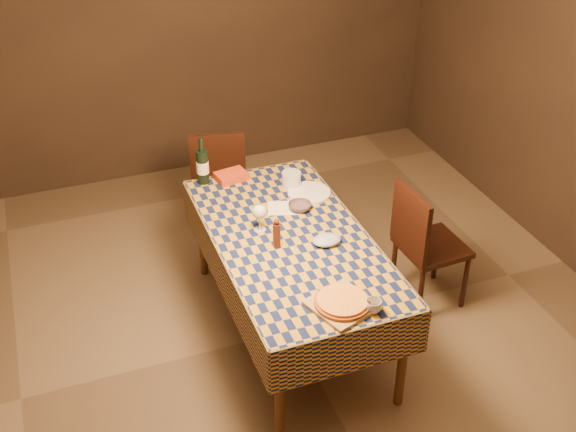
{
  "coord_description": "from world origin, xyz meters",
  "views": [
    {
      "loc": [
        -1.31,
        -3.45,
        3.33
      ],
      "look_at": [
        0.0,
        0.05,
        0.9
      ],
      "focal_mm": 45.0,
      "sensor_mm": 36.0,
      "label": 1
    }
  ],
  "objects_px": {
    "pizza": "(342,301)",
    "bowl": "(300,207)",
    "white_plate": "(309,193)",
    "dining_table": "(291,248)",
    "cutting_board": "(342,305)",
    "chair_far": "(218,174)",
    "wine_bottle": "(203,166)",
    "chair_right": "(423,241)"
  },
  "relations": [
    {
      "from": "wine_bottle",
      "to": "chair_right",
      "type": "height_order",
      "value": "wine_bottle"
    },
    {
      "from": "white_plate",
      "to": "dining_table",
      "type": "bearing_deg",
      "value": -124.03
    },
    {
      "from": "dining_table",
      "to": "cutting_board",
      "type": "xyz_separation_m",
      "value": [
        0.03,
        -0.72,
        0.09
      ]
    },
    {
      "from": "pizza",
      "to": "chair_far",
      "type": "relative_size",
      "value": 0.41
    },
    {
      "from": "wine_bottle",
      "to": "chair_far",
      "type": "distance_m",
      "value": 0.66
    },
    {
      "from": "bowl",
      "to": "chair_right",
      "type": "xyz_separation_m",
      "value": [
        0.78,
        -0.3,
        -0.27
      ]
    },
    {
      "from": "dining_table",
      "to": "wine_bottle",
      "type": "xyz_separation_m",
      "value": [
        -0.33,
        0.86,
        0.21
      ]
    },
    {
      "from": "cutting_board",
      "to": "chair_right",
      "type": "distance_m",
      "value": 1.19
    },
    {
      "from": "dining_table",
      "to": "white_plate",
      "type": "distance_m",
      "value": 0.55
    },
    {
      "from": "pizza",
      "to": "white_plate",
      "type": "xyz_separation_m",
      "value": [
        0.27,
        1.16,
        -0.03
      ]
    },
    {
      "from": "chair_right",
      "to": "dining_table",
      "type": "bearing_deg",
      "value": 179.03
    },
    {
      "from": "chair_far",
      "to": "chair_right",
      "type": "xyz_separation_m",
      "value": [
        1.05,
        -1.37,
        0.0
      ]
    },
    {
      "from": "cutting_board",
      "to": "pizza",
      "type": "distance_m",
      "value": 0.02
    },
    {
      "from": "white_plate",
      "to": "chair_right",
      "type": "relative_size",
      "value": 0.32
    },
    {
      "from": "bowl",
      "to": "dining_table",
      "type": "bearing_deg",
      "value": -121.06
    },
    {
      "from": "bowl",
      "to": "chair_right",
      "type": "bearing_deg",
      "value": -20.82
    },
    {
      "from": "white_plate",
      "to": "cutting_board",
      "type": "bearing_deg",
      "value": -103.29
    },
    {
      "from": "white_plate",
      "to": "chair_right",
      "type": "height_order",
      "value": "chair_right"
    },
    {
      "from": "cutting_board",
      "to": "white_plate",
      "type": "height_order",
      "value": "cutting_board"
    },
    {
      "from": "wine_bottle",
      "to": "white_plate",
      "type": "bearing_deg",
      "value": -32.77
    },
    {
      "from": "pizza",
      "to": "wine_bottle",
      "type": "bearing_deg",
      "value": 102.87
    },
    {
      "from": "chair_far",
      "to": "chair_right",
      "type": "height_order",
      "value": "same"
    },
    {
      "from": "chair_far",
      "to": "bowl",
      "type": "bearing_deg",
      "value": -75.9
    },
    {
      "from": "cutting_board",
      "to": "pizza",
      "type": "relative_size",
      "value": 0.83
    },
    {
      "from": "white_plate",
      "to": "chair_far",
      "type": "distance_m",
      "value": 1.02
    },
    {
      "from": "cutting_board",
      "to": "chair_far",
      "type": "relative_size",
      "value": 0.34
    },
    {
      "from": "pizza",
      "to": "wine_bottle",
      "type": "relative_size",
      "value": 1.1
    },
    {
      "from": "chair_far",
      "to": "chair_right",
      "type": "bearing_deg",
      "value": -52.42
    },
    {
      "from": "pizza",
      "to": "white_plate",
      "type": "bearing_deg",
      "value": 76.71
    },
    {
      "from": "wine_bottle",
      "to": "chair_far",
      "type": "height_order",
      "value": "wine_bottle"
    },
    {
      "from": "chair_far",
      "to": "chair_right",
      "type": "distance_m",
      "value": 1.73
    },
    {
      "from": "wine_bottle",
      "to": "bowl",
      "type": "bearing_deg",
      "value": -48.89
    },
    {
      "from": "pizza",
      "to": "bowl",
      "type": "distance_m",
      "value": 1.01
    },
    {
      "from": "cutting_board",
      "to": "chair_right",
      "type": "relative_size",
      "value": 0.34
    },
    {
      "from": "dining_table",
      "to": "bowl",
      "type": "bearing_deg",
      "value": 58.94
    },
    {
      "from": "cutting_board",
      "to": "bowl",
      "type": "height_order",
      "value": "bowl"
    },
    {
      "from": "bowl",
      "to": "wine_bottle",
      "type": "xyz_separation_m",
      "value": [
        -0.5,
        0.57,
        0.11
      ]
    },
    {
      "from": "dining_table",
      "to": "white_plate",
      "type": "relative_size",
      "value": 6.26
    },
    {
      "from": "chair_right",
      "to": "chair_far",
      "type": "bearing_deg",
      "value": 127.58
    },
    {
      "from": "cutting_board",
      "to": "bowl",
      "type": "bearing_deg",
      "value": 81.9
    },
    {
      "from": "chair_far",
      "to": "pizza",
      "type": "bearing_deg",
      "value": -86.49
    },
    {
      "from": "white_plate",
      "to": "chair_far",
      "type": "height_order",
      "value": "chair_far"
    }
  ]
}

